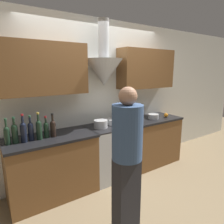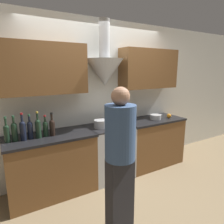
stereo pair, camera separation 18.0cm
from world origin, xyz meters
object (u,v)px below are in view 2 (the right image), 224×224
stove_range (109,151)px  wine_bottle_5 (45,128)px  wine_bottle_4 (38,127)px  wine_bottle_6 (52,127)px  wine_bottle_0 (7,132)px  orange_fruit (169,116)px  saucepan (156,117)px  wine_bottle_2 (23,130)px  stock_pot (101,124)px  person_foreground_left (120,159)px  wine_bottle_3 (30,129)px  mixing_bowl (115,121)px  wine_bottle_1 (14,131)px

stove_range → wine_bottle_5: 1.15m
wine_bottle_4 → wine_bottle_6: size_ratio=1.11×
wine_bottle_0 → orange_fruit: wine_bottle_0 is taller
saucepan → wine_bottle_6: bearing=179.2°
wine_bottle_2 → saucepan: 2.26m
wine_bottle_0 → stock_pot: (1.32, -0.01, -0.07)m
person_foreground_left → saucepan: bearing=36.6°
wine_bottle_0 → wine_bottle_6: wine_bottle_0 is taller
wine_bottle_3 → saucepan: 2.17m
wine_bottle_2 → wine_bottle_6: 0.38m
mixing_bowl → wine_bottle_4: bearing=-175.9°
stove_range → mixing_bowl: (0.16, 0.06, 0.48)m
wine_bottle_2 → person_foreground_left: size_ratio=0.22×
wine_bottle_2 → wine_bottle_5: bearing=4.4°
wine_bottle_4 → saucepan: bearing=-0.6°
wine_bottle_6 → wine_bottle_0: bearing=178.5°
wine_bottle_4 → orange_fruit: size_ratio=4.49×
wine_bottle_1 → stock_pot: 1.23m
saucepan → wine_bottle_0: bearing=179.0°
wine_bottle_1 → orange_fruit: bearing=-2.0°
wine_bottle_3 → orange_fruit: 2.47m
wine_bottle_2 → stove_range: bearing=1.4°
orange_fruit → person_foreground_left: (-1.79, -1.07, -0.02)m
stove_range → wine_bottle_2: wine_bottle_2 is taller
wine_bottle_5 → orange_fruit: wine_bottle_5 is taller
wine_bottle_5 → orange_fruit: bearing=-2.3°
wine_bottle_2 → saucepan: bearing=-0.6°
wine_bottle_3 → stock_pot: size_ratio=1.53×
orange_fruit → person_foreground_left: person_foreground_left is taller
stove_range → orange_fruit: (1.26, -0.10, 0.48)m
wine_bottle_6 → person_foreground_left: size_ratio=0.20×
orange_fruit → wine_bottle_2: bearing=178.4°
wine_bottle_4 → person_foreground_left: 1.28m
wine_bottle_2 → wine_bottle_3: 0.09m
wine_bottle_1 → wine_bottle_4: wine_bottle_4 is taller
person_foreground_left → wine_bottle_4: bearing=116.8°
wine_bottle_0 → wine_bottle_3: wine_bottle_0 is taller
wine_bottle_5 → orange_fruit: (2.27, -0.09, -0.08)m
wine_bottle_3 → mixing_bowl: size_ratio=1.18×
wine_bottle_4 → wine_bottle_5: wine_bottle_4 is taller
stock_pot → wine_bottle_2: bearing=-179.5°
wine_bottle_4 → stock_pot: bearing=0.7°
wine_bottle_2 → wine_bottle_6: size_ratio=1.12×
wine_bottle_6 → mixing_bowl: size_ratio=1.17×
stove_range → stock_pot: 0.53m
wine_bottle_2 → orange_fruit: wine_bottle_2 is taller
wine_bottle_0 → wine_bottle_3: bearing=0.0°
wine_bottle_0 → saucepan: size_ratio=1.68×
wine_bottle_0 → mixing_bowl: size_ratio=1.19×
wine_bottle_0 → wine_bottle_5: bearing=0.3°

